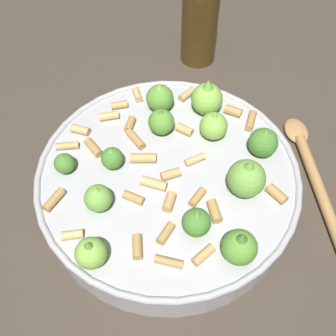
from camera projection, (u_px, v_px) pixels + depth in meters
The scene contains 4 objects.
ground_plane at pixel (168, 197), 0.59m from camera, with size 2.40×2.40×0.00m, color #42382D.
cooking_pan at pixel (170, 181), 0.56m from camera, with size 0.35×0.35×0.12m.
olive_oil_bottle at pixel (200, 16), 0.69m from camera, with size 0.06×0.06×0.21m.
wooden_spoon at pixel (312, 170), 0.60m from camera, with size 0.23×0.11×0.02m.
Camera 1 is at (0.28, -0.14, 0.50)m, focal length 44.33 mm.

